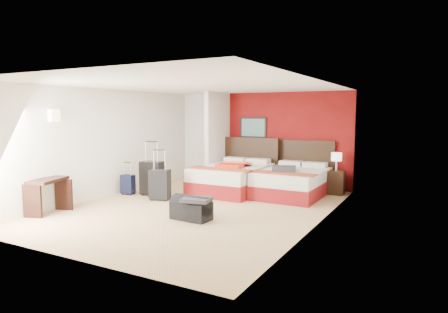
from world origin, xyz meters
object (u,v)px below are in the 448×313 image
Objects in this scene: nightstand at (336,183)px; duffel_bag at (191,210)px; bed_left at (232,179)px; suitcase_charcoal at (160,186)px; desk at (49,196)px; suitcase_black at (152,179)px; suitcase_navy at (128,185)px; red_suitcase_open at (234,165)px; table_lamp at (336,162)px; bed_right at (292,183)px.

duffel_bag is at bearing -119.89° from nightstand.
bed_left is 3.25× the size of suitcase_charcoal.
desk is at bearing -120.62° from bed_left.
suitcase_black is 0.60m from suitcase_charcoal.
duffel_bag is (1.53, -1.05, -0.14)m from suitcase_charcoal.
nightstand is at bearing 21.79° from suitcase_navy.
red_suitcase_open reaches higher than bed_left.
suitcase_navy is (-4.38, -2.43, -0.06)m from nightstand.
red_suitcase_open is at bearing -158.68° from nightstand.
bed_left is at bearing 41.35° from desk.
bed_left is at bearing 29.01° from suitcase_navy.
nightstand is at bearing 0.00° from table_lamp.
suitcase_black is at bearing -139.21° from bed_left.
suitcase_black reaches higher than red_suitcase_open.
suitcase_charcoal is at bearing -142.34° from table_lamp.
red_suitcase_open is 1.47× the size of nightstand.
desk reaches higher than bed_left.
nightstand is 5.01m from suitcase_navy.
suitcase_navy is at bearing 157.46° from suitcase_charcoal.
suitcase_charcoal is (-3.32, -2.56, -0.46)m from table_lamp.
duffel_bag is (2.59, -1.18, -0.04)m from suitcase_navy.
suitcase_black is (-3.81, -2.22, -0.39)m from table_lamp.
table_lamp is at bearing 21.43° from bed_left.
suitcase_navy is at bearing 69.51° from desk.
suitcase_black is (-1.58, -1.19, -0.30)m from red_suitcase_open.
bed_right is 1.10m from nightstand.
red_suitcase_open is (0.10, -0.10, 0.37)m from bed_left.
suitcase_black reaches higher than desk.
bed_right is 2.59× the size of suitcase_black.
table_lamp is at bearing 21.93° from suitcase_charcoal.
nightstand is at bearing 39.42° from bed_right.
desk is (-1.14, -2.01, 0.02)m from suitcase_charcoal.
desk reaches higher than nightstand.
bed_right is at bearing -141.19° from table_lamp.
table_lamp is (0.00, 0.00, 0.50)m from nightstand.
desk reaches higher than duffel_bag.
duffel_bag is (-1.79, -3.61, -0.60)m from table_lamp.
duffel_bag is (-1.79, -3.61, -0.10)m from nightstand.
bed_right is 3.09× the size of suitcase_charcoal.
suitcase_navy is at bearing -154.40° from nightstand.
bed_right reaches higher than duffel_bag.
suitcase_black is (-1.48, -1.29, 0.07)m from bed_left.
table_lamp is 0.57× the size of suitcase_black.
nightstand is 1.27× the size of table_lamp.
table_lamp is at bearing 19.95° from red_suitcase_open.
table_lamp is (2.33, 0.93, 0.46)m from bed_left.
bed_left is 1.90m from suitcase_charcoal.
suitcase_black is at bearing 56.22° from desk.
duffel_bag is (0.54, -2.68, -0.14)m from bed_left.
red_suitcase_open is at bearing 39.48° from desk.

